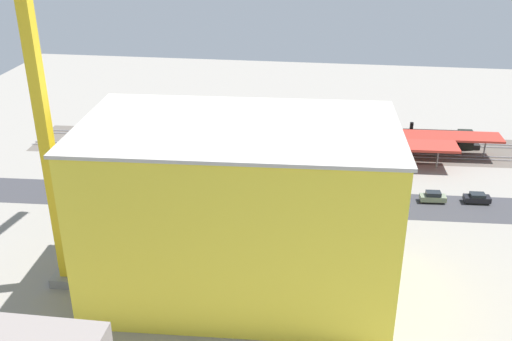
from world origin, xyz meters
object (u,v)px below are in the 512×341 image
street_tree_0 (297,186)px  parked_car_1 (433,197)px  locomotive (441,139)px  street_tree_1 (94,176)px  platform_canopy_far (349,133)px  parked_car_3 (347,191)px  freight_coach_far (275,137)px  street_tree_3 (198,179)px  construction_building (239,212)px  tower_crane (53,100)px  parked_car_0 (477,199)px  parked_car_2 (385,194)px  box_truck_1 (268,217)px  street_tree_2 (91,176)px  platform_canopy_near (273,141)px  box_truck_0 (339,224)px  traffic_light (365,171)px

street_tree_0 → parked_car_1: bearing=-160.4°
locomotive → street_tree_1: bearing=29.3°
platform_canopy_far → parked_car_3: platform_canopy_far is taller
freight_coach_far → street_tree_3: 27.43m
locomotive → construction_building: 61.32m
construction_building → tower_crane: tower_crane is taller
locomotive → parked_car_0: 23.80m
parked_car_2 → tower_crane: (41.97, 26.81, 23.15)m
box_truck_1 → street_tree_2: size_ratio=1.22×
box_truck_1 → street_tree_0: bearing=-138.1°
platform_canopy_near → parked_car_3: platform_canopy_near is taller
parked_car_2 → street_tree_0: street_tree_0 is taller
parked_car_3 → street_tree_0: (7.82, 8.28, 4.54)m
parked_car_3 → parked_car_1: bearing=177.8°
parked_car_1 → street_tree_1: bearing=9.0°
platform_canopy_near → box_truck_1: (-1.88, 24.01, -2.64)m
platform_canopy_far → street_tree_2: (40.81, 27.50, 1.21)m
platform_canopy_far → box_truck_0: platform_canopy_far is taller
parked_car_1 → box_truck_0: 19.72m
box_truck_0 → locomotive: bearing=-118.3°
tower_crane → box_truck_0: size_ratio=4.32×
freight_coach_far → platform_canopy_far: bearing=-175.7°
parked_car_0 → parked_car_3: bearing=0.5°
platform_canopy_far → box_truck_0: bearing=87.2°
parked_car_1 → street_tree_3: (37.25, 7.75, 4.62)m
parked_car_2 → platform_canopy_near: bearing=-31.6°
freight_coach_far → traffic_light: 23.32m
platform_canopy_far → box_truck_1: size_ratio=6.16×
parked_car_3 → traffic_light: traffic_light is taller
box_truck_0 → parked_car_3: bearing=-95.3°
street_tree_3 → construction_building: bearing=116.7°
parked_car_3 → street_tree_0: size_ratio=0.50×
parked_car_1 → street_tree_1: (53.90, 8.55, 4.49)m
parked_car_0 → traffic_light: traffic_light is taller
platform_canopy_far → parked_car_1: size_ratio=13.56×
box_truck_1 → street_tree_2: street_tree_2 is taller
parked_car_0 → parked_car_1: bearing=5.6°
parked_car_3 → box_truck_0: 13.21m
parked_car_2 → tower_crane: tower_crane is taller
parked_car_0 → box_truck_1: size_ratio=0.46×
street_tree_0 → street_tree_1: bearing=1.4°
tower_crane → parked_car_3: bearing=-142.8°
box_truck_1 → street_tree_1: bearing=-5.7°
freight_coach_far → parked_car_2: 26.87m
parked_car_2 → construction_building: (20.02, 27.22, 10.04)m
locomotive → platform_canopy_near: bearing=19.9°
box_truck_1 → street_tree_3: 12.62m
freight_coach_far → parked_car_0: freight_coach_far is taller
platform_canopy_near → parked_car_0: 36.94m
parked_car_0 → street_tree_3: size_ratio=0.54×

